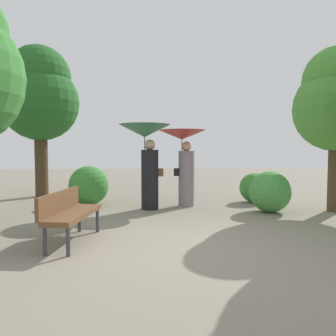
# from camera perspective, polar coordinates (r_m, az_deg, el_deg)

# --- Properties ---
(ground_plane) EXTENTS (40.00, 40.00, 0.00)m
(ground_plane) POSITION_cam_1_polar(r_m,az_deg,el_deg) (5.18, 2.22, -13.59)
(ground_plane) COLOR gray
(person_left) EXTENTS (1.27, 1.27, 2.12)m
(person_left) POSITION_cam_1_polar(r_m,az_deg,el_deg) (8.00, -3.83, 3.57)
(person_left) COLOR black
(person_left) RESTS_ON ground
(person_right) EXTENTS (1.23, 1.23, 2.01)m
(person_right) POSITION_cam_1_polar(r_m,az_deg,el_deg) (8.46, 2.81, 2.76)
(person_right) COLOR gray
(person_right) RESTS_ON ground
(park_bench) EXTENTS (0.70, 1.55, 0.83)m
(park_bench) POSITION_cam_1_polar(r_m,az_deg,el_deg) (5.47, -17.15, -7.31)
(park_bench) COLOR #38383D
(park_bench) RESTS_ON ground
(tree_mid_left) EXTENTS (2.40, 2.40, 4.74)m
(tree_mid_left) POSITION_cam_1_polar(r_m,az_deg,el_deg) (11.08, -21.79, 11.98)
(tree_mid_left) COLOR #42301E
(tree_mid_left) RESTS_ON ground
(bush_path_left) EXTENTS (0.83, 0.83, 0.83)m
(bush_path_left) POSITION_cam_1_polar(r_m,az_deg,el_deg) (9.45, 15.06, -3.39)
(bush_path_left) COLOR #387F33
(bush_path_left) RESTS_ON ground
(bush_path_right) EXTENTS (1.06, 1.06, 1.06)m
(bush_path_right) POSITION_cam_1_polar(r_m,az_deg,el_deg) (8.91, -13.90, -3.05)
(bush_path_right) COLOR #387F33
(bush_path_right) RESTS_ON ground
(bush_behind_bench) EXTENTS (0.99, 0.99, 0.99)m
(bush_behind_bench) POSITION_cam_1_polar(r_m,az_deg,el_deg) (8.06, 17.62, -4.03)
(bush_behind_bench) COLOR #428C3D
(bush_behind_bench) RESTS_ON ground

